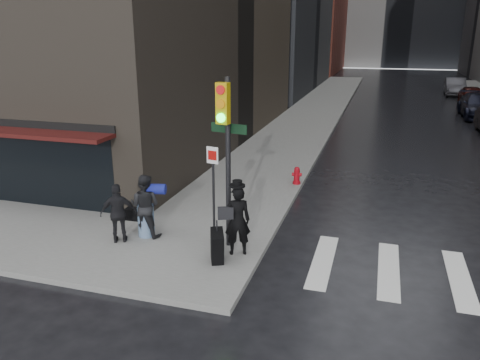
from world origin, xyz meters
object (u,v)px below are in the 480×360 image
object	(u,v)px
man_overcoat	(233,225)
parked_car_4	(472,96)
parked_car_3	(479,106)
man_greycoat	(119,213)
traffic_light	(225,141)
man_jeans	(145,205)
parked_car_5	(455,87)
fire_hydrant	(297,176)

from	to	relation	value
man_overcoat	parked_car_4	size ratio (longest dim) A/B	0.46
parked_car_3	parked_car_4	size ratio (longest dim) A/B	1.27
man_greycoat	traffic_light	bearing A→B (deg)	164.30
traffic_light	man_jeans	bearing A→B (deg)	-170.52
traffic_light	parked_car_5	size ratio (longest dim) A/B	0.92
man_jeans	man_greycoat	distance (m)	0.74
man_jeans	parked_car_5	world-z (taller)	man_jeans
man_greycoat	man_overcoat	bearing A→B (deg)	154.83
man_jeans	parked_car_4	world-z (taller)	man_jeans
man_overcoat	parked_car_5	distance (m)	38.59
fire_hydrant	parked_car_5	size ratio (longest dim) A/B	0.14
traffic_light	parked_car_4	distance (m)	32.49
man_jeans	parked_car_5	distance (m)	38.90
man_overcoat	parked_car_4	distance (m)	32.74
parked_car_3	fire_hydrant	bearing A→B (deg)	-116.23
man_greycoat	parked_car_5	xyz separation A→B (m)	(12.77, 37.47, -0.17)
man_jeans	man_greycoat	bearing A→B (deg)	47.02
traffic_light	parked_car_3	bearing A→B (deg)	77.30
parked_car_5	man_jeans	bearing A→B (deg)	-106.20
parked_car_4	man_jeans	bearing A→B (deg)	-112.18
man_jeans	traffic_light	xyz separation A→B (m)	(2.31, -0.00, 1.94)
traffic_light	fire_hydrant	bearing A→B (deg)	91.29
fire_hydrant	parked_car_5	distance (m)	32.41
man_jeans	parked_car_4	distance (m)	33.23
man_overcoat	fire_hydrant	size ratio (longest dim) A/B	3.03
man_greycoat	man_jeans	bearing A→B (deg)	-158.25
traffic_light	fire_hydrant	xyz separation A→B (m)	(0.84, 5.81, -2.53)
man_overcoat	man_jeans	bearing A→B (deg)	-32.99
man_greycoat	parked_car_3	distance (m)	28.06
parked_car_4	parked_car_5	bearing A→B (deg)	95.12
fire_hydrant	man_overcoat	bearing A→B (deg)	-94.38
man_overcoat	fire_hydrant	distance (m)	6.31
man_greycoat	parked_car_4	world-z (taller)	man_greycoat
man_jeans	man_overcoat	bearing A→B (deg)	168.57
parked_car_3	parked_car_5	distance (m)	12.48
man_overcoat	man_greycoat	bearing A→B (deg)	-21.46
parked_car_3	parked_car_4	world-z (taller)	parked_car_3
man_jeans	fire_hydrant	xyz separation A→B (m)	(3.15, 5.81, -0.59)
parked_car_4	man_greycoat	bearing A→B (deg)	-112.58
man_greycoat	parked_car_3	world-z (taller)	man_greycoat
parked_car_4	parked_car_5	size ratio (longest dim) A/B	0.90
man_greycoat	parked_car_5	distance (m)	39.58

